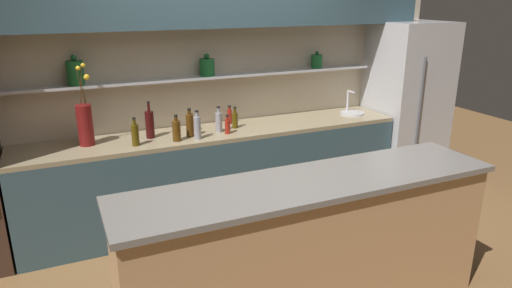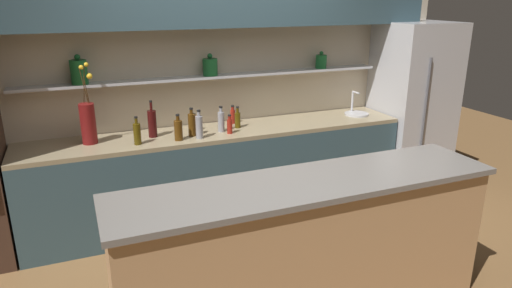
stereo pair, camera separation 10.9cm
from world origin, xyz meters
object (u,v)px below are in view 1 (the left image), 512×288
at_px(bottle_spirit_0, 176,130).
at_px(bottle_oil_6, 235,120).
at_px(bottle_sauce_5, 227,126).
at_px(flower_vase, 85,123).
at_px(sink_fixture, 352,111).
at_px(bottle_wine_4, 150,124).
at_px(bottle_sauce_8, 192,124).
at_px(bottle_sauce_9, 230,116).
at_px(bottle_oil_7, 135,134).
at_px(bottle_spirit_2, 197,127).
at_px(bottle_spirit_1, 219,121).
at_px(refrigerator, 406,106).
at_px(bottle_spirit_3, 190,125).

bearing_deg(bottle_spirit_0, bottle_oil_6, 16.04).
bearing_deg(bottle_sauce_5, bottle_spirit_0, -176.78).
xyz_separation_m(flower_vase, sink_fixture, (2.76, -0.03, -0.17)).
distance_m(bottle_wine_4, bottle_sauce_8, 0.41).
xyz_separation_m(sink_fixture, bottle_sauce_9, (-1.37, 0.17, 0.05)).
xyz_separation_m(bottle_wine_4, bottle_oil_7, (-0.16, -0.18, -0.03)).
xyz_separation_m(bottle_spirit_0, bottle_spirit_2, (0.19, -0.02, 0.01)).
relative_size(flower_vase, bottle_spirit_1, 2.85).
height_order(bottle_spirit_0, bottle_spirit_1, bottle_spirit_1).
xyz_separation_m(bottle_spirit_2, bottle_wine_4, (-0.39, 0.21, 0.02)).
height_order(bottle_sauce_5, bottle_oil_6, bottle_oil_6).
bearing_deg(refrigerator, bottle_spirit_1, -179.73).
height_order(flower_vase, bottle_sauce_9, flower_vase).
height_order(sink_fixture, bottle_sauce_8, sink_fixture).
xyz_separation_m(bottle_spirit_0, bottle_sauce_8, (0.21, 0.24, -0.03)).
distance_m(refrigerator, bottle_spirit_3, 2.58).
height_order(flower_vase, bottle_oil_7, flower_vase).
xyz_separation_m(refrigerator, flower_vase, (-3.47, 0.08, 0.17)).
bearing_deg(bottle_oil_7, bottle_sauce_9, 18.46).
height_order(bottle_sauce_5, bottle_oil_7, bottle_oil_7).
bearing_deg(bottle_oil_7, bottle_spirit_1, 7.12).
relative_size(bottle_spirit_2, bottle_oil_7, 1.06).
xyz_separation_m(sink_fixture, bottle_oil_7, (-2.37, -0.16, 0.07)).
bearing_deg(flower_vase, bottle_spirit_0, -15.48).
distance_m(bottle_spirit_0, bottle_sauce_8, 0.32).
relative_size(bottle_oil_7, bottle_sauce_8, 1.45).
bearing_deg(bottle_spirit_0, bottle_spirit_1, 14.84).
bearing_deg(bottle_oil_7, flower_vase, 153.76).
distance_m(sink_fixture, bottle_spirit_2, 1.84).
relative_size(refrigerator, flower_vase, 2.68).
distance_m(bottle_spirit_1, bottle_oil_6, 0.20).
bearing_deg(bottle_wine_4, refrigerator, -1.27).
bearing_deg(bottle_spirit_3, bottle_sauce_5, -9.34).
bearing_deg(bottle_spirit_3, refrigerator, 0.94).
bearing_deg(bottle_spirit_2, bottle_sauce_5, 8.26).
xyz_separation_m(bottle_spirit_1, bottle_sauce_9, (0.20, 0.23, -0.02)).
bearing_deg(sink_fixture, bottle_spirit_1, -177.81).
bearing_deg(bottle_spirit_3, sink_fixture, 2.81).
distance_m(bottle_spirit_1, bottle_sauce_8, 0.26).
distance_m(refrigerator, bottle_spirit_2, 2.55).
height_order(flower_vase, bottle_spirit_3, flower_vase).
xyz_separation_m(bottle_spirit_1, bottle_wine_4, (-0.64, 0.08, 0.03)).
relative_size(bottle_spirit_0, bottle_sauce_5, 1.32).
bearing_deg(bottle_sauce_8, refrigerator, -2.45).
height_order(refrigerator, bottle_spirit_1, refrigerator).
height_order(bottle_spirit_2, bottle_sauce_8, bottle_spirit_2).
bearing_deg(bottle_spirit_1, sink_fixture, 2.19).
distance_m(bottle_spirit_2, bottle_sauce_9, 0.58).
distance_m(bottle_spirit_1, bottle_sauce_9, 0.31).
bearing_deg(refrigerator, sink_fixture, 176.04).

